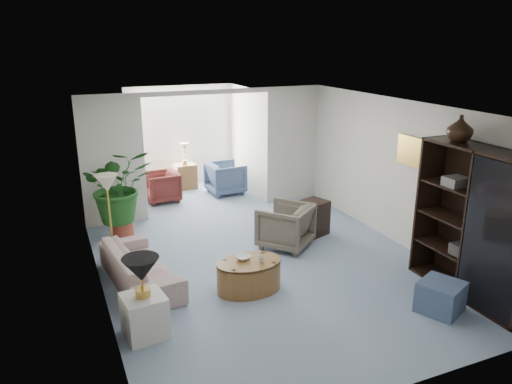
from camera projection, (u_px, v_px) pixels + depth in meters
name	position (u px, v px, depth m)	size (l,w,h in m)	color
floor	(271.00, 269.00, 7.69)	(6.00, 6.00, 0.00)	#8A9FB7
sunroom_floor	(196.00, 196.00, 11.28)	(2.60, 2.60, 0.00)	#8A9FB7
back_pier_left	(113.00, 161.00, 9.22)	(1.20, 0.12, 2.50)	silver
back_pier_right	(293.00, 145.00, 10.66)	(1.20, 0.12, 2.50)	silver
back_header	(207.00, 92.00, 9.58)	(2.60, 0.12, 0.10)	silver
window_pane	(181.00, 128.00, 11.80)	(2.20, 0.02, 1.50)	white
window_blinds	(181.00, 128.00, 11.78)	(2.20, 0.02, 1.50)	white
framed_picture	(411.00, 151.00, 8.02)	(0.04, 0.50, 0.40)	#C1B69A
sofa	(140.00, 266.00, 7.17)	(1.89, 0.74, 0.55)	beige
end_table	(145.00, 316.00, 5.92)	(0.48, 0.48, 0.53)	silver
table_lamp	(141.00, 270.00, 5.73)	(0.44, 0.44, 0.30)	black
floor_lamp	(107.00, 183.00, 7.82)	(0.36, 0.36, 0.28)	beige
coffee_table	(249.00, 276.00, 7.01)	(0.95, 0.95, 0.45)	brown
coffee_bowl	(243.00, 257.00, 7.00)	(0.22, 0.22, 0.05)	white
coffee_cup	(262.00, 259.00, 6.89)	(0.10, 0.10, 0.09)	beige
wingback_chair	(285.00, 226.00, 8.43)	(0.81, 0.83, 0.76)	#645B4F
side_table_dark	(312.00, 218.00, 8.98)	(0.53, 0.42, 0.64)	black
entertainment_cabinet	(477.00, 225.00, 6.65)	(0.50, 1.89, 2.10)	black
cabinet_urn	(460.00, 128.00, 6.72)	(0.35, 0.35, 0.37)	black
ottoman	(441.00, 297.00, 6.47)	(0.51, 0.51, 0.41)	#4A617F
plant_pot	(122.00, 229.00, 8.88)	(0.40, 0.40, 0.32)	#9E3F2E
house_plant	(119.00, 185.00, 8.63)	(1.20, 1.04, 1.33)	#1E531C
sunroom_chair_blue	(226.00, 178.00, 11.36)	(0.78, 0.80, 0.73)	#4A617F
sunroom_chair_maroon	(162.00, 187.00, 10.80)	(0.71, 0.73, 0.66)	maroon
sunroom_table	(185.00, 176.00, 11.75)	(0.48, 0.38, 0.59)	brown
shelf_clutter	(483.00, 226.00, 6.49)	(0.30, 1.24, 1.06)	black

